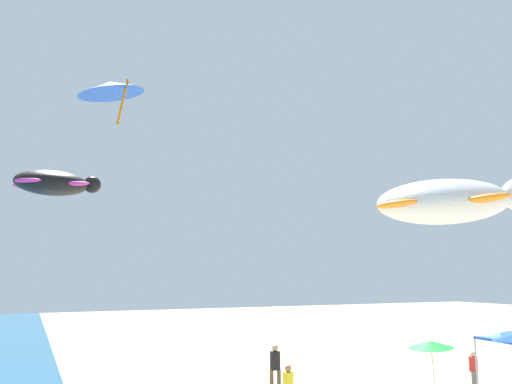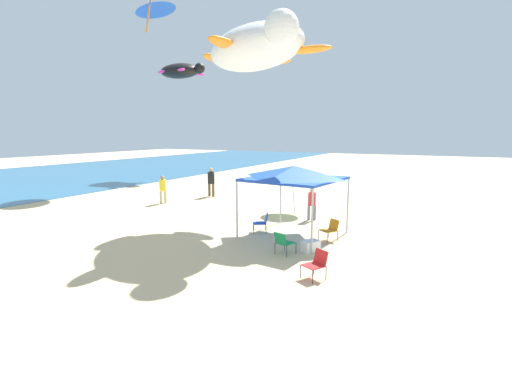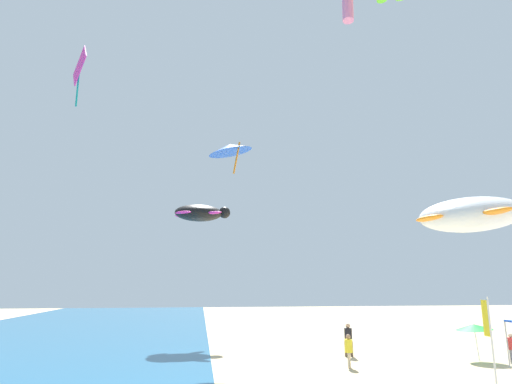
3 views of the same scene
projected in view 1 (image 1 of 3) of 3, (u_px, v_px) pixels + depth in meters
beach_umbrella at (431, 344)px, 22.23m from camera, size 1.97×1.99×2.09m
person_watching_sky at (275, 364)px, 21.44m from camera, size 0.45×0.51×1.91m
person_near_umbrella at (473, 367)px, 21.77m from camera, size 0.38×0.40×1.59m
kite_turtle_black at (54, 183)px, 26.91m from camera, size 4.18×4.71×1.76m
kite_delta_blue at (111, 88)px, 23.53m from camera, size 3.98×4.01×2.82m
kite_turtle_white at (445, 202)px, 20.91m from camera, size 6.96×6.94×2.58m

